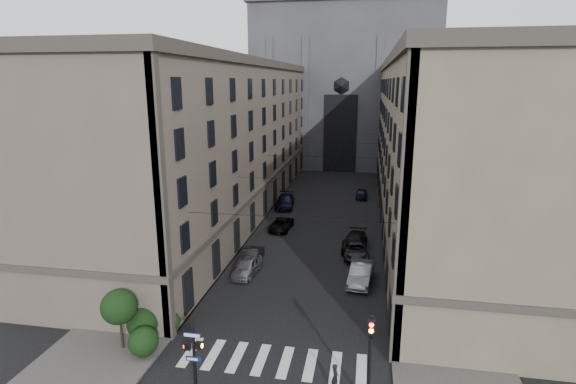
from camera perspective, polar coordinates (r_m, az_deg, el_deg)
The scene contains 19 objects.
sidewalk_left at distance 58.69m, azimuth -5.65°, elevation -2.25°, with size 7.00×80.00×0.15m, color #383533.
sidewalk_right at distance 56.85m, azimuth 15.22°, elevation -3.22°, with size 7.00×80.00×0.15m, color #383533.
zebra_crossing at distance 28.83m, azimuth -1.90°, elevation -20.62°, with size 11.00×3.20×0.01m, color beige.
building_left at distance 57.70m, azimuth -8.70°, elevation 6.79°, with size 13.60×60.60×18.85m.
building_right at distance 55.29m, azimuth 18.88°, elevation 5.90°, with size 13.60×60.60×18.85m.
gothic_tower at distance 93.31m, azimuth 7.27°, elevation 14.70°, with size 35.00×23.00×58.00m.
pedestrian_signal_left at distance 25.66m, azimuth -11.86°, elevation -19.55°, with size 1.02×0.38×4.00m.
traffic_light_right at distance 24.00m, azimuth 10.37°, elevation -19.31°, with size 0.34×0.50×5.20m.
shrub_cluster at distance 30.66m, azimuth -18.68°, elevation -15.20°, with size 3.90×4.40×3.90m.
tram_wires at distance 54.83m, azimuth 4.72°, elevation 4.32°, with size 14.00×60.00×0.43m.
car_left_near at distance 39.53m, azimuth -5.20°, elevation -9.41°, with size 1.74×4.32×1.47m, color slate.
car_left_midnear at distance 41.41m, azimuth -4.75°, elevation -8.30°, with size 1.53×4.38×1.44m, color black.
car_left_midfar at distance 50.69m, azimuth -0.89°, elevation -4.14°, with size 2.11×4.58×1.27m, color black.
car_left_far at distance 59.65m, azimuth -0.38°, elevation -1.18°, with size 2.27×5.59×1.62m, color black.
car_right_near at distance 38.33m, azimuth 9.24°, elevation -10.18°, with size 1.72×4.94×1.63m, color gray.
car_right_midnear at distance 43.56m, azimuth 8.55°, elevation -7.30°, with size 2.31×5.01×1.39m, color black.
car_right_midfar at distance 45.41m, azimuth 8.49°, elevation -6.31°, with size 2.15×5.28×1.53m, color black.
car_right_far at distance 65.05m, azimuth 9.32°, elevation -0.23°, with size 1.56×3.88×1.32m, color black.
pedestrian at distance 26.32m, azimuth 6.01°, elevation -22.37°, with size 0.59×0.39×1.61m, color black.
Camera 1 is at (5.05, -18.20, 16.35)m, focal length 28.00 mm.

